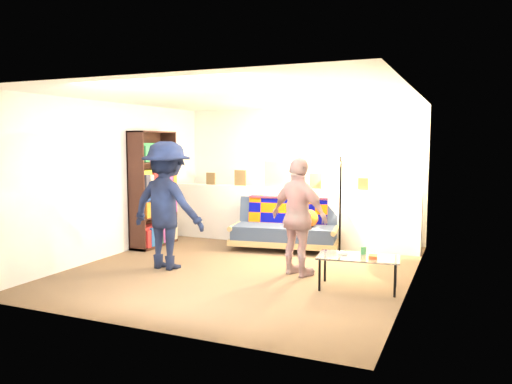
# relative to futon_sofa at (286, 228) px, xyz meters

# --- Properties ---
(ground) EXTENTS (5.00, 5.00, 0.00)m
(ground) POSITION_rel_futon_sofa_xyz_m (-0.11, -1.44, -0.35)
(ground) COLOR brown
(ground) RESTS_ON ground
(room_shell) EXTENTS (4.60, 5.05, 2.45)m
(room_shell) POSITION_rel_futon_sofa_xyz_m (-0.11, -0.97, 1.32)
(room_shell) COLOR silver
(room_shell) RESTS_ON ground
(half_wall_ledge) EXTENTS (4.45, 0.15, 1.00)m
(half_wall_ledge) POSITION_rel_futon_sofa_xyz_m (-0.11, 0.36, 0.15)
(half_wall_ledge) COLOR silver
(half_wall_ledge) RESTS_ON ground
(ledge_decor) EXTENTS (2.97, 0.02, 0.45)m
(ledge_decor) POSITION_rel_futon_sofa_xyz_m (-0.33, 0.34, 0.82)
(ledge_decor) COLOR brown
(ledge_decor) RESTS_ON half_wall_ledge
(futon_sofa) EXTENTS (1.87, 1.09, 0.76)m
(futon_sofa) POSITION_rel_futon_sofa_xyz_m (0.00, 0.00, 0.00)
(futon_sofa) COLOR #A58350
(futon_sofa) RESTS_ON ground
(bookshelf) EXTENTS (0.33, 0.98, 1.96)m
(bookshelf) POSITION_rel_futon_sofa_xyz_m (-2.19, -0.65, 0.56)
(bookshelf) COLOR black
(bookshelf) RESTS_ON ground
(coffee_table) EXTENTS (1.03, 0.64, 0.50)m
(coffee_table) POSITION_rel_futon_sofa_xyz_m (1.58, -1.80, 0.03)
(coffee_table) COLOR black
(coffee_table) RESTS_ON ground
(floor_lamp) EXTENTS (0.34, 0.30, 1.62)m
(floor_lamp) POSITION_rel_futon_sofa_xyz_m (0.92, 0.04, 0.80)
(floor_lamp) COLOR black
(floor_lamp) RESTS_ON ground
(person_left) EXTENTS (1.21, 0.76, 1.79)m
(person_left) POSITION_rel_futon_sofa_xyz_m (-1.12, -1.85, 0.54)
(person_left) COLOR black
(person_left) RESTS_ON ground
(person_right) EXTENTS (1.00, 0.73, 1.58)m
(person_right) POSITION_rel_futon_sofa_xyz_m (0.71, -1.49, 0.44)
(person_right) COLOR pink
(person_right) RESTS_ON ground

